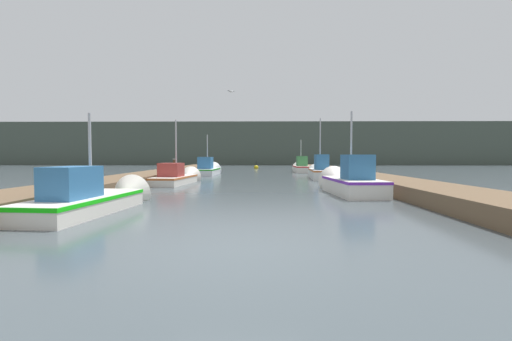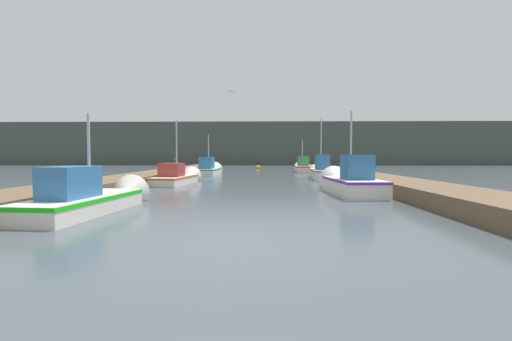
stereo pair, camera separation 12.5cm
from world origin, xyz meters
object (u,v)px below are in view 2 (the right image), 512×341
object	(u,v)px
fishing_boat_3	(321,171)
channel_buoy	(258,167)
mooring_piling_0	(176,169)
mooring_piling_2	(203,165)
fishing_boat_2	(179,177)
fishing_boat_4	(209,169)
fishing_boat_1	(348,182)
seagull_lead	(232,92)
mooring_piling_1	(204,166)
fishing_boat_5	(302,167)
fishing_boat_0	(93,198)

from	to	relation	value
fishing_boat_3	channel_buoy	world-z (taller)	fishing_boat_3
mooring_piling_0	mooring_piling_2	bearing A→B (deg)	89.86
fishing_boat_2	fishing_boat_4	size ratio (longest dim) A/B	1.02
fishing_boat_1	mooring_piling_0	size ratio (longest dim) A/B	3.61
mooring_piling_0	seagull_lead	distance (m)	6.45
fishing_boat_1	mooring_piling_1	world-z (taller)	fishing_boat_1
fishing_boat_2	fishing_boat_5	distance (m)	16.52
fishing_boat_4	mooring_piling_1	world-z (taller)	fishing_boat_4
channel_buoy	mooring_piling_1	bearing A→B (deg)	-120.48
fishing_boat_5	seagull_lead	xyz separation A→B (m)	(-5.89, -10.91, 5.35)
mooring_piling_2	channel_buoy	size ratio (longest dim) A/B	1.34
fishing_boat_2	fishing_boat_5	size ratio (longest dim) A/B	0.93
mooring_piling_2	seagull_lead	world-z (taller)	seagull_lead
fishing_boat_5	fishing_boat_3	bearing A→B (deg)	-87.50
fishing_boat_0	fishing_boat_1	xyz separation A→B (m)	(8.48, 4.84, 0.09)
mooring_piling_2	channel_buoy	world-z (taller)	mooring_piling_2
fishing_boat_2	seagull_lead	bearing A→B (deg)	54.06
fishing_boat_3	mooring_piling_0	size ratio (longest dim) A/B	4.35
fishing_boat_0	fishing_boat_2	xyz separation A→B (m)	(0.03, 9.90, -0.04)
fishing_boat_5	fishing_boat_4	bearing A→B (deg)	-150.32
fishing_boat_4	seagull_lead	bearing A→B (deg)	-66.12
fishing_boat_5	mooring_piling_0	xyz separation A→B (m)	(-9.79, -10.50, 0.22)
fishing_boat_2	channel_buoy	world-z (taller)	fishing_boat_2
channel_buoy	mooring_piling_0	bearing A→B (deg)	-105.70
fishing_boat_0	mooring_piling_2	xyz separation A→B (m)	(-1.07, 23.78, 0.33)
fishing_boat_4	fishing_boat_5	xyz separation A→B (m)	(8.42, 4.60, 0.06)
fishing_boat_5	mooring_piling_2	world-z (taller)	fishing_boat_5
fishing_boat_3	seagull_lead	distance (m)	8.25
fishing_boat_2	mooring_piling_2	size ratio (longest dim) A/B	3.69
fishing_boat_3	fishing_boat_4	xyz separation A→B (m)	(-8.66, 4.79, -0.10)
fishing_boat_0	mooring_piling_1	bearing A→B (deg)	97.10
mooring_piling_1	mooring_piling_2	size ratio (longest dim) A/B	0.84
fishing_boat_1	fishing_boat_0	bearing A→B (deg)	-153.56
mooring_piling_0	mooring_piling_1	xyz separation A→B (m)	(0.15, 10.07, -0.10)
fishing_boat_1	mooring_piling_2	size ratio (longest dim) A/B	3.52
fishing_boat_2	seagull_lead	size ratio (longest dim) A/B	10.38
mooring_piling_2	fishing_boat_2	bearing A→B (deg)	-85.47
fishing_boat_3	seagull_lead	world-z (taller)	seagull_lead
fishing_boat_0	mooring_piling_0	distance (m)	13.51
mooring_piling_1	mooring_piling_2	world-z (taller)	mooring_piling_2
channel_buoy	seagull_lead	size ratio (longest dim) A/B	2.09
mooring_piling_2	fishing_boat_1	bearing A→B (deg)	-63.23
fishing_boat_3	channel_buoy	size ratio (longest dim) A/B	5.68
fishing_boat_3	mooring_piling_0	xyz separation A→B (m)	(-10.03, -1.11, 0.18)
fishing_boat_2	fishing_boat_3	size ratio (longest dim) A/B	0.87
fishing_boat_1	mooring_piling_1	distance (m)	20.93
fishing_boat_5	fishing_boat_0	bearing A→B (deg)	-108.93
mooring_piling_2	fishing_boat_0	bearing A→B (deg)	-87.42
fishing_boat_3	mooring_piling_2	xyz separation A→B (m)	(-10.01, 9.21, 0.20)
fishing_boat_2	mooring_piling_1	world-z (taller)	fishing_boat_2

